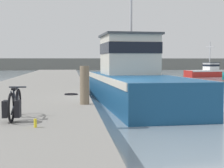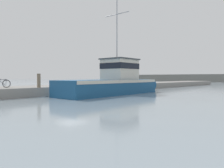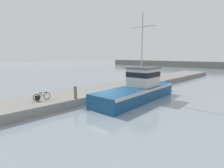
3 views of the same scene
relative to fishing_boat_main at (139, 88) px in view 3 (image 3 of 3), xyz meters
The scene contains 7 objects.
ground_plane 4.95m from the fishing_boat_main, 105.34° to the right, with size 320.00×320.00×0.00m, color #84939E.
dock_pier 7.15m from the fishing_boat_main, 139.51° to the right, with size 5.62×80.00×0.84m, color gray.
fishing_boat_main is the anchor object (origin of this frame).
bicycle_touring 11.02m from the fishing_boat_main, 115.40° to the right, with size 0.44×1.75×0.79m.
mooring_post 7.68m from the fishing_boat_main, 112.10° to the right, with size 0.31×0.31×1.28m, color #756651.
hose_coil 5.12m from the fishing_boat_main, 130.91° to the right, with size 0.58×0.58×0.04m, color black.
water_bottle_on_curb 11.71m from the fishing_boat_main, 110.57° to the right, with size 0.07×0.07×0.19m, color yellow.
Camera 3 is at (13.14, -12.50, 5.18)m, focal length 28.00 mm.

